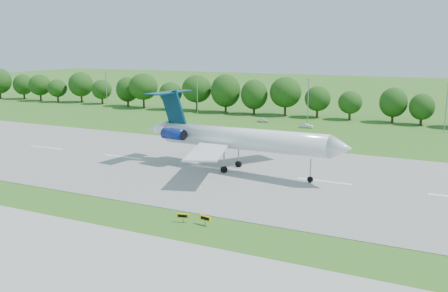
{
  "coord_description": "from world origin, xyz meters",
  "views": [
    {
      "loc": [
        19.56,
        -51.51,
        21.8
      ],
      "look_at": [
        -14.51,
        18.0,
        5.86
      ],
      "focal_mm": 40.0,
      "sensor_mm": 36.0,
      "label": 1
    }
  ],
  "objects_px": {
    "service_vehicle_a": "(306,126)",
    "service_vehicle_b": "(263,120)",
    "airliner": "(232,137)",
    "taxi_sign_left": "(205,218)"
  },
  "relations": [
    {
      "from": "airliner",
      "to": "service_vehicle_a",
      "type": "bearing_deg",
      "value": 99.28
    },
    {
      "from": "service_vehicle_a",
      "to": "service_vehicle_b",
      "type": "distance_m",
      "value": 14.5
    },
    {
      "from": "service_vehicle_a",
      "to": "service_vehicle_b",
      "type": "xyz_separation_m",
      "value": [
        -13.94,
        4.01,
        -0.02
      ]
    },
    {
      "from": "airliner",
      "to": "service_vehicle_b",
      "type": "bearing_deg",
      "value": 113.75
    },
    {
      "from": "service_vehicle_a",
      "to": "service_vehicle_b",
      "type": "height_order",
      "value": "service_vehicle_a"
    },
    {
      "from": "taxi_sign_left",
      "to": "service_vehicle_a",
      "type": "distance_m",
      "value": 75.64
    },
    {
      "from": "service_vehicle_a",
      "to": "airliner",
      "type": "bearing_deg",
      "value": 179.66
    },
    {
      "from": "service_vehicle_b",
      "to": "service_vehicle_a",
      "type": "bearing_deg",
      "value": -121.75
    },
    {
      "from": "airliner",
      "to": "service_vehicle_b",
      "type": "height_order",
      "value": "airliner"
    },
    {
      "from": "airliner",
      "to": "service_vehicle_a",
      "type": "height_order",
      "value": "airliner"
    }
  ]
}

